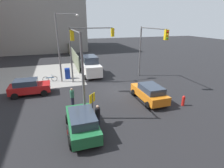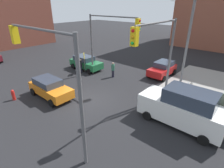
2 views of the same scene
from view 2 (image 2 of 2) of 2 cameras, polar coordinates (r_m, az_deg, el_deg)
The scene contains 16 objects.
ground_plane at distance 14.95m, azimuth -6.90°, elevation -5.32°, with size 120.00×120.00×0.00m, color black.
traffic_signal_nw_corner at distance 17.86m, azimuth -1.44°, elevation 15.77°, with size 6.19×0.36×6.50m.
traffic_signal_se_corner at distance 8.98m, azimuth -19.87°, elevation 5.21°, with size 5.86×0.36×6.50m.
traffic_signal_ne_corner at distance 12.46m, azimuth 15.08°, elevation 10.88°, with size 0.36×5.50×6.50m.
street_lamp_corner at distance 14.99m, azimuth 22.63°, elevation 12.35°, with size 1.00×2.60×8.00m.
warning_sign_two_way at distance 20.56m, azimuth -9.04°, elevation 7.99°, with size 0.48×0.48×2.40m.
mailbox_blue at distance 15.50m, azimuth 23.49°, elevation -3.00°, with size 0.56×0.64×1.43m.
fire_hydrant at distance 16.89m, azimuth -29.55°, elevation -3.06°, with size 0.26×0.26×0.94m.
coupe_red at distance 20.42m, azimuth 16.17°, elevation 4.84°, with size 2.02×3.90×1.62m.
hatchback_green at distance 22.02m, azimuth -8.63°, elevation 6.98°, with size 4.32×2.02×1.62m.
coupe_orange at distance 16.01m, azimuth -19.60°, elevation -1.14°, with size 4.37×2.02×1.62m.
van_white_delivery at distance 12.36m, azimuth 22.09°, elevation -7.17°, with size 5.40×2.32×2.62m.
pedestrian_crossing at distance 19.24m, azimuth 0.32°, elevation 4.74°, with size 0.36×0.36×1.68m.
pedestrian_waiting at distance 20.93m, azimuth -10.18°, elevation 5.95°, with size 0.36×0.36×1.65m.
bicycle_leaning_on_fence at distance 17.75m, azimuth 23.79°, elevation -1.08°, with size 0.05×1.75×0.97m.
bicycle_at_crosswalk at distance 23.16m, azimuth -7.48°, elevation 6.63°, with size 1.75×0.05×0.97m.
Camera 2 is at (9.78, -8.54, 7.41)m, focal length 28.00 mm.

